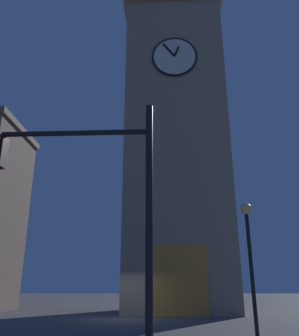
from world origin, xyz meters
TOP-DOWN VIEW (x-y plane):
  - ground_plane at (0.00, 0.00)m, footprint 200.00×200.00m
  - clocktower at (-2.92, -5.69)m, footprint 7.75×8.18m
  - traffic_signal_mid at (-0.60, 12.54)m, footprint 3.57×0.41m
  - street_lamp at (-5.16, 6.48)m, footprint 0.44×0.44m

SIDE VIEW (x-z plane):
  - ground_plane at x=0.00m, z-range 0.00..0.00m
  - street_lamp at x=-5.16m, z-range 0.96..5.56m
  - traffic_signal_mid at x=-0.60m, z-range 0.82..6.35m
  - clocktower at x=-2.92m, z-range -2.69..26.71m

